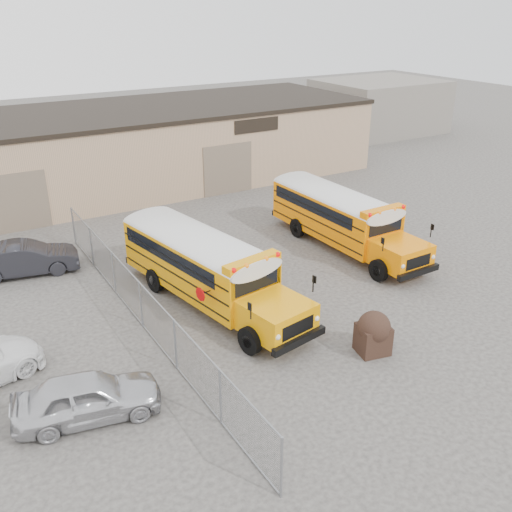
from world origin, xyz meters
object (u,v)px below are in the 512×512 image
school_bus_left (130,222)px  car_dark (26,259)px  tarp_bundle (373,332)px  car_silver (87,397)px  school_bus_right (274,184)px

school_bus_left → car_dark: (-4.54, 0.43, -0.89)m
school_bus_left → tarp_bundle: (4.06, -11.68, -0.83)m
school_bus_left → car_silver: 11.24m
school_bus_right → car_silver: 18.00m
school_bus_left → car_dark: 4.64m
car_silver → car_dark: bearing=9.2°
car_silver → car_dark: car_dark is taller
car_silver → car_dark: (0.37, 10.50, 0.02)m
school_bus_left → school_bus_right: (8.75, 1.62, -0.04)m
car_dark → tarp_bundle: bearing=-133.7°
tarp_bundle → car_silver: 9.12m
school_bus_right → tarp_bundle: 14.12m
school_bus_left → car_silver: size_ratio=2.40×
tarp_bundle → school_bus_right: bearing=70.6°
tarp_bundle → car_silver: bearing=169.8°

